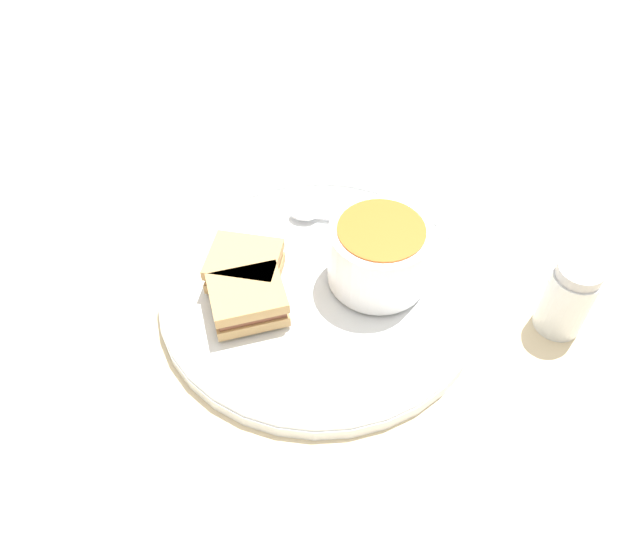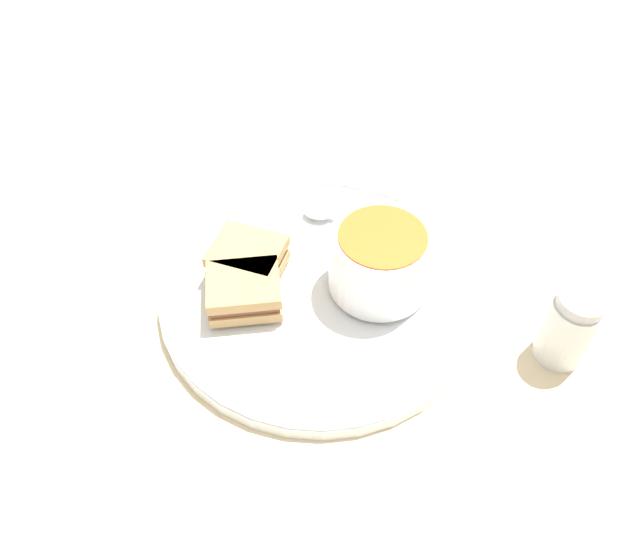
% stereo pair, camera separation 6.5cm
% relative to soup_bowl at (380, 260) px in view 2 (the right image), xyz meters
% --- Properties ---
extents(ground_plane, '(2.40, 2.40, 0.00)m').
position_rel_soup_bowl_xyz_m(ground_plane, '(-0.03, 0.05, -0.06)').
color(ground_plane, beige).
extents(plate, '(0.35, 0.35, 0.02)m').
position_rel_soup_bowl_xyz_m(plate, '(-0.03, 0.05, -0.05)').
color(plate, white).
rests_on(plate, ground_plane).
extents(soup_bowl, '(0.11, 0.11, 0.07)m').
position_rel_soup_bowl_xyz_m(soup_bowl, '(0.00, 0.00, 0.00)').
color(soup_bowl, white).
rests_on(soup_bowl, plate).
extents(spoon, '(0.04, 0.11, 0.01)m').
position_rel_soup_bowl_xyz_m(spoon, '(0.06, 0.11, -0.03)').
color(spoon, silver).
rests_on(spoon, plate).
extents(sandwich_half_near, '(0.08, 0.09, 0.03)m').
position_rel_soup_bowl_xyz_m(sandwich_half_near, '(-0.06, 0.13, -0.02)').
color(sandwich_half_near, tan).
rests_on(sandwich_half_near, plate).
extents(sandwich_half_far, '(0.10, 0.10, 0.03)m').
position_rel_soup_bowl_xyz_m(sandwich_half_far, '(-0.10, 0.10, -0.02)').
color(sandwich_half_far, tan).
rests_on(sandwich_half_far, plate).
extents(salt_shaker, '(0.05, 0.05, 0.09)m').
position_rel_soup_bowl_xyz_m(salt_shaker, '(0.03, -0.19, -0.01)').
color(salt_shaker, silver).
rests_on(salt_shaker, ground_plane).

